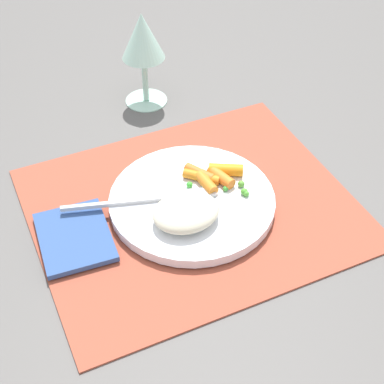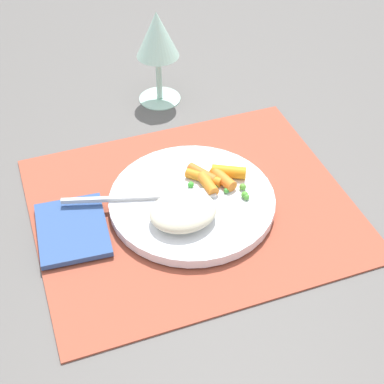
{
  "view_description": "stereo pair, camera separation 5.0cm",
  "coord_description": "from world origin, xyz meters",
  "px_view_note": "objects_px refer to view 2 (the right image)",
  "views": [
    {
      "loc": [
        -0.24,
        -0.53,
        0.57
      ],
      "look_at": [
        0.0,
        0.0,
        0.03
      ],
      "focal_mm": 54.14,
      "sensor_mm": 36.0,
      "label": 1
    },
    {
      "loc": [
        -0.2,
        -0.55,
        0.57
      ],
      "look_at": [
        0.0,
        0.0,
        0.03
      ],
      "focal_mm": 54.14,
      "sensor_mm": 36.0,
      "label": 2
    }
  ],
  "objects_px": {
    "carrot_portion": "(215,177)",
    "wine_glass": "(157,38)",
    "rice_mound": "(183,212)",
    "fork": "(155,197)",
    "napkin": "(72,229)",
    "plate": "(192,201)"
  },
  "relations": [
    {
      "from": "rice_mound",
      "to": "fork",
      "type": "xyz_separation_m",
      "value": [
        -0.02,
        0.05,
        -0.01
      ]
    },
    {
      "from": "rice_mound",
      "to": "plate",
      "type": "bearing_deg",
      "value": 55.13
    },
    {
      "from": "plate",
      "to": "fork",
      "type": "distance_m",
      "value": 0.05
    },
    {
      "from": "plate",
      "to": "rice_mound",
      "type": "distance_m",
      "value": 0.05
    },
    {
      "from": "rice_mound",
      "to": "carrot_portion",
      "type": "height_order",
      "value": "rice_mound"
    },
    {
      "from": "carrot_portion",
      "to": "wine_glass",
      "type": "height_order",
      "value": "wine_glass"
    },
    {
      "from": "fork",
      "to": "napkin",
      "type": "height_order",
      "value": "fork"
    },
    {
      "from": "rice_mound",
      "to": "fork",
      "type": "height_order",
      "value": "rice_mound"
    },
    {
      "from": "napkin",
      "to": "wine_glass",
      "type": "bearing_deg",
      "value": 52.66
    },
    {
      "from": "napkin",
      "to": "fork",
      "type": "bearing_deg",
      "value": 4.21
    },
    {
      "from": "rice_mound",
      "to": "fork",
      "type": "relative_size",
      "value": 0.43
    },
    {
      "from": "fork",
      "to": "wine_glass",
      "type": "relative_size",
      "value": 1.29
    },
    {
      "from": "carrot_portion",
      "to": "napkin",
      "type": "xyz_separation_m",
      "value": [
        -0.21,
        -0.02,
        -0.02
      ]
    },
    {
      "from": "wine_glass",
      "to": "plate",
      "type": "bearing_deg",
      "value": -98.02
    },
    {
      "from": "fork",
      "to": "napkin",
      "type": "xyz_separation_m",
      "value": [
        -0.12,
        -0.01,
        -0.01
      ]
    },
    {
      "from": "wine_glass",
      "to": "napkin",
      "type": "height_order",
      "value": "wine_glass"
    },
    {
      "from": "rice_mound",
      "to": "napkin",
      "type": "xyz_separation_m",
      "value": [
        -0.14,
        0.04,
        -0.03
      ]
    },
    {
      "from": "rice_mound",
      "to": "napkin",
      "type": "height_order",
      "value": "rice_mound"
    },
    {
      "from": "carrot_portion",
      "to": "napkin",
      "type": "distance_m",
      "value": 0.21
    },
    {
      "from": "napkin",
      "to": "rice_mound",
      "type": "bearing_deg",
      "value": -16.46
    },
    {
      "from": "fork",
      "to": "wine_glass",
      "type": "height_order",
      "value": "wine_glass"
    },
    {
      "from": "wine_glass",
      "to": "napkin",
      "type": "relative_size",
      "value": 1.41
    }
  ]
}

